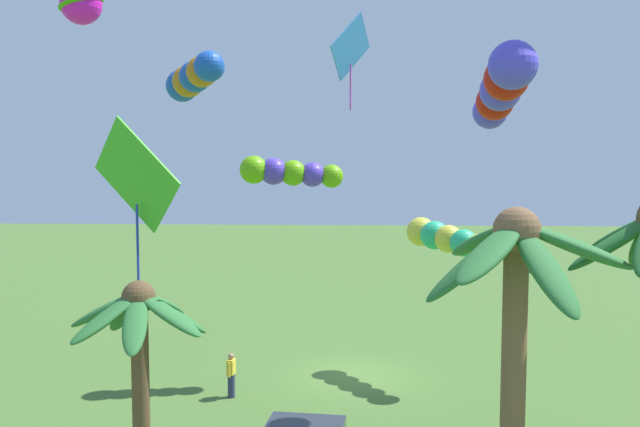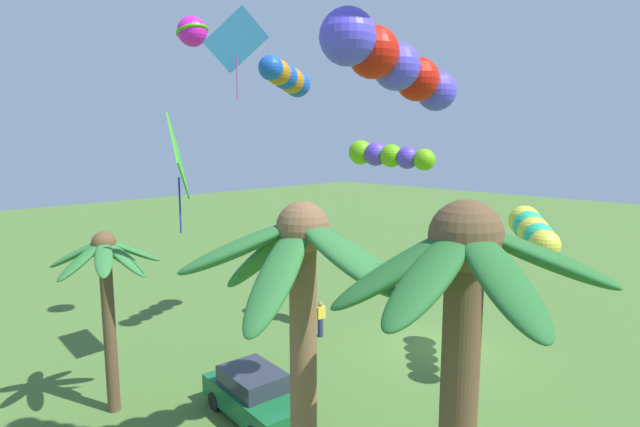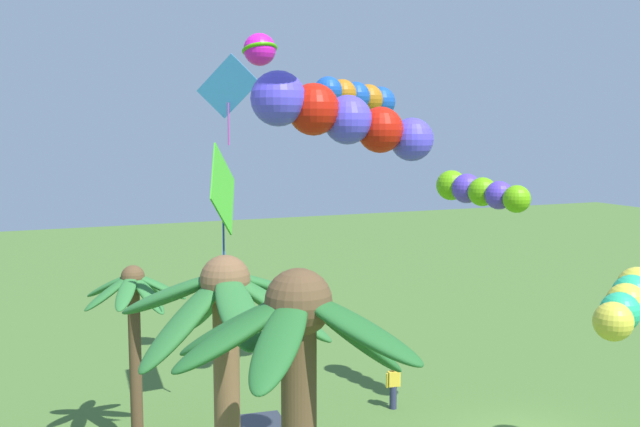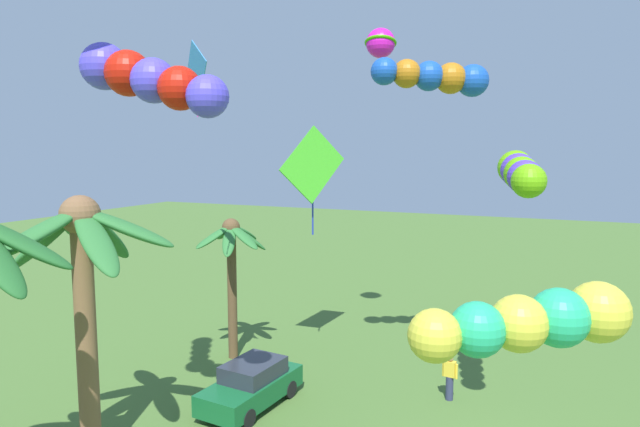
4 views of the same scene
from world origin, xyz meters
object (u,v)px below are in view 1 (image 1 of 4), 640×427
kite_diamond_3 (351,48)px  kite_diamond_4 (136,178)px  palm_tree_0 (515,290)px  kite_tube_2 (288,173)px  palm_tree_2 (140,345)px  kite_ball_0 (81,4)px  kite_tube_1 (193,78)px  kite_tube_6 (502,87)px  spectator_0 (231,375)px  kite_tube_5 (445,238)px

kite_diamond_3 → kite_diamond_4: 6.52m
kite_diamond_4 → palm_tree_0: bearing=164.8°
kite_tube_2 → palm_tree_0: bearing=119.8°
palm_tree_2 → kite_tube_2: (-2.19, -11.12, 3.52)m
palm_tree_2 → kite_ball_0: bearing=-58.6°
kite_tube_1 → kite_tube_6: 10.25m
palm_tree_0 → kite_diamond_3: size_ratio=3.26×
kite_tube_1 → kite_diamond_4: bearing=85.3°
kite_tube_1 → spectator_0: bearing=-134.9°
kite_tube_5 → palm_tree_0: bearing=90.0°
palm_tree_0 → spectator_0: size_ratio=4.67×
kite_ball_0 → kite_diamond_4: bearing=136.5°
spectator_0 → kite_diamond_4: (1.38, 5.81, 7.16)m
palm_tree_0 → palm_tree_2: palm_tree_0 is taller
kite_tube_1 → kite_tube_5: size_ratio=1.00×
kite_tube_2 → kite_tube_5: kite_tube_2 is taller
kite_tube_2 → kite_diamond_3: (-2.37, 9.30, 3.09)m
kite_tube_2 → spectator_0: bearing=49.2°
palm_tree_2 → kite_diamond_4: kite_diamond_4 is taller
palm_tree_0 → kite_tube_2: bearing=-60.2°
kite_diamond_4 → kite_tube_1: bearing=-94.7°
kite_tube_6 → palm_tree_0: bearing=86.1°
kite_diamond_4 → spectator_0: bearing=-103.3°
kite_diamond_3 → kite_diamond_4: bearing=-13.6°
kite_tube_2 → kite_tube_5: 6.54m
palm_tree_2 → kite_tube_6: bearing=-159.2°
kite_tube_6 → kite_diamond_3: bearing=19.5°
kite_tube_2 → kite_diamond_3: kite_diamond_3 is taller
palm_tree_0 → kite_diamond_4: size_ratio=1.71×
kite_tube_2 → palm_tree_2: bearing=78.9°
kite_ball_0 → kite_tube_5: bearing=-150.1°
palm_tree_0 → kite_ball_0: 14.28m
kite_diamond_4 → kite_tube_6: size_ratio=1.05×
kite_diamond_3 → kite_tube_6: size_ratio=0.55×
spectator_0 → kite_tube_2: size_ratio=0.41×
palm_tree_0 → kite_diamond_4: kite_diamond_4 is taller
palm_tree_0 → kite_diamond_3: kite_diamond_3 is taller
kite_diamond_4 → kite_tube_5: 12.86m
palm_tree_2 → spectator_0: 9.69m
palm_tree_0 → kite_ball_0: bearing=-21.8°
palm_tree_0 → kite_tube_1: bearing=-39.8°
spectator_0 → kite_tube_6: size_ratio=0.38×
palm_tree_2 → kite_diamond_3: 8.24m
palm_tree_2 → spectator_0: size_ratio=3.67×
palm_tree_2 → kite_diamond_4: (1.04, -3.18, 3.55)m
kite_ball_0 → kite_tube_1: size_ratio=0.40×
palm_tree_2 → kite_tube_5: kite_tube_5 is taller
spectator_0 → kite_diamond_3: kite_diamond_3 is taller
palm_tree_0 → kite_diamond_4: 9.85m
kite_diamond_3 → kite_tube_2: bearing=-75.7°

